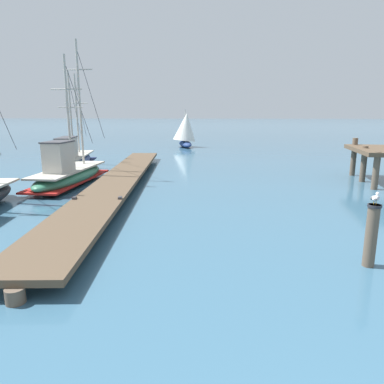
{
  "coord_description": "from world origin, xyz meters",
  "views": [
    {
      "loc": [
        -1.94,
        -0.5,
        3.43
      ],
      "look_at": [
        -2.62,
        8.56,
        1.4
      ],
      "focal_mm": 33.44,
      "sensor_mm": 36.0,
      "label": 1
    }
  ],
  "objects_px": {
    "fishing_boat_7": "(68,173)",
    "fishing_boat_0": "(72,160)",
    "distant_sailboat": "(185,130)",
    "perched_seagull": "(375,198)",
    "mooring_piling": "(371,234)"
  },
  "relations": [
    {
      "from": "fishing_boat_0",
      "to": "perched_seagull",
      "type": "xyz_separation_m",
      "value": [
        12.44,
        -13.4,
        1.01
      ]
    },
    {
      "from": "mooring_piling",
      "to": "perched_seagull",
      "type": "relative_size",
      "value": 4.46
    },
    {
      "from": "fishing_boat_0",
      "to": "perched_seagull",
      "type": "relative_size",
      "value": 26.32
    },
    {
      "from": "mooring_piling",
      "to": "fishing_boat_0",
      "type": "bearing_deg",
      "value": 132.89
    },
    {
      "from": "mooring_piling",
      "to": "perched_seagull",
      "type": "bearing_deg",
      "value": -128.46
    },
    {
      "from": "mooring_piling",
      "to": "distant_sailboat",
      "type": "xyz_separation_m",
      "value": [
        -6.78,
        28.18,
        0.95
      ]
    },
    {
      "from": "fishing_boat_7",
      "to": "fishing_boat_0",
      "type": "bearing_deg",
      "value": 110.61
    },
    {
      "from": "fishing_boat_7",
      "to": "perched_seagull",
      "type": "distance_m",
      "value": 13.64
    },
    {
      "from": "mooring_piling",
      "to": "fishing_boat_7",
      "type": "bearing_deg",
      "value": 141.26
    },
    {
      "from": "fishing_boat_7",
      "to": "distant_sailboat",
      "type": "xyz_separation_m",
      "value": [
        3.83,
        19.67,
        1.1
      ]
    },
    {
      "from": "fishing_boat_0",
      "to": "perched_seagull",
      "type": "distance_m",
      "value": 18.31
    },
    {
      "from": "fishing_boat_0",
      "to": "perched_seagull",
      "type": "height_order",
      "value": "fishing_boat_0"
    },
    {
      "from": "mooring_piling",
      "to": "perched_seagull",
      "type": "xyz_separation_m",
      "value": [
        -0.0,
        -0.0,
        0.84
      ]
    },
    {
      "from": "perched_seagull",
      "to": "distant_sailboat",
      "type": "distance_m",
      "value": 28.99
    },
    {
      "from": "fishing_boat_0",
      "to": "distant_sailboat",
      "type": "relative_size",
      "value": 1.86
    }
  ]
}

